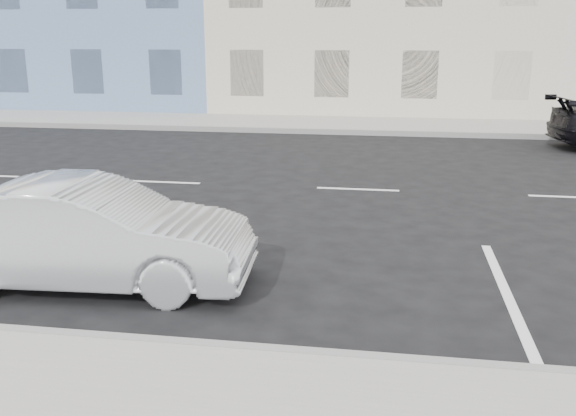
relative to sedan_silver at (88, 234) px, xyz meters
name	(u,v)px	position (x,y,z in m)	size (l,w,h in m)	color
ground	(463,193)	(4.92, 5.45, -0.64)	(120.00, 120.00, 0.00)	black
sidewalk_far	(281,123)	(-0.08, 14.15, -0.57)	(80.00, 3.40, 0.15)	gray
curb_near	(14,335)	(-0.08, -1.55, -0.56)	(80.00, 0.12, 0.16)	gray
curb_far	(272,130)	(-0.08, 12.45, -0.56)	(80.00, 0.12, 0.16)	gray
sedan_silver	(88,234)	(0.00, 0.00, 0.00)	(1.36, 3.89, 1.28)	#B6BABE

